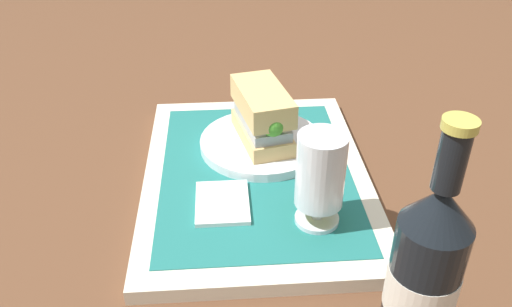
# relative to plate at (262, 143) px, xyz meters

# --- Properties ---
(ground_plane) EXTENTS (3.00, 3.00, 0.00)m
(ground_plane) POSITION_rel_plate_xyz_m (0.06, -0.01, -0.03)
(ground_plane) COLOR brown
(tray) EXTENTS (0.44, 0.32, 0.02)m
(tray) POSITION_rel_plate_xyz_m (0.06, -0.01, -0.02)
(tray) COLOR beige
(tray) RESTS_ON ground_plane
(placemat) EXTENTS (0.38, 0.27, 0.00)m
(placemat) POSITION_rel_plate_xyz_m (0.06, -0.01, -0.01)
(placemat) COLOR #1E6B66
(placemat) RESTS_ON tray
(plate) EXTENTS (0.19, 0.19, 0.01)m
(plate) POSITION_rel_plate_xyz_m (0.00, 0.00, 0.00)
(plate) COLOR white
(plate) RESTS_ON placemat
(sandwich) EXTENTS (0.14, 0.09, 0.08)m
(sandwich) POSITION_rel_plate_xyz_m (0.00, 0.00, 0.05)
(sandwich) COLOR tan
(sandwich) RESTS_ON plate
(beer_glass) EXTENTS (0.06, 0.06, 0.12)m
(beer_glass) POSITION_rel_plate_xyz_m (0.18, 0.05, 0.06)
(beer_glass) COLOR silver
(beer_glass) RESTS_ON placemat
(napkin_folded) EXTENTS (0.09, 0.07, 0.01)m
(napkin_folded) POSITION_rel_plate_xyz_m (0.14, -0.06, -0.00)
(napkin_folded) COLOR white
(napkin_folded) RESTS_ON placemat
(beer_bottle) EXTENTS (0.07, 0.07, 0.27)m
(beer_bottle) POSITION_rel_plate_xyz_m (0.36, 0.12, 0.08)
(beer_bottle) COLOR black
(beer_bottle) RESTS_ON ground_plane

